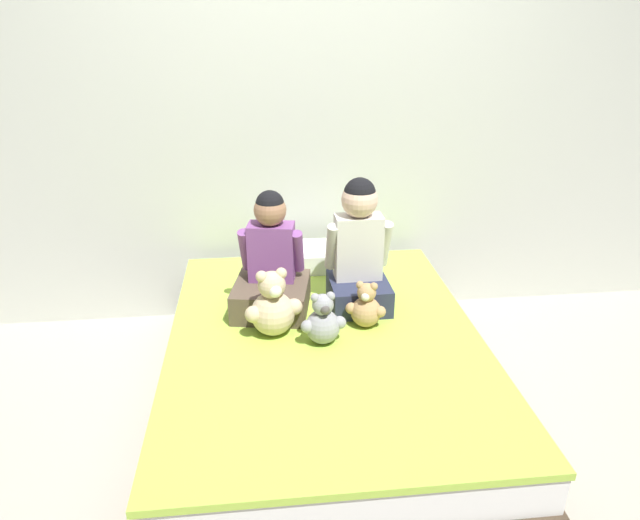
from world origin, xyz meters
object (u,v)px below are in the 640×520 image
object	(u,v)px
pillow_at_headboard	(310,257)
teddy_bear_held_by_left_child	(273,307)
bed	(325,374)
child_on_left	(271,269)
child_on_right	(359,252)
teddy_bear_held_by_right_child	(366,308)
teddy_bear_between_children	(323,322)

from	to	relation	value
pillow_at_headboard	teddy_bear_held_by_left_child	bearing A→B (deg)	-107.81
bed	pillow_at_headboard	world-z (taller)	pillow_at_headboard
child_on_left	child_on_right	bearing A→B (deg)	10.85
bed	teddy_bear_held_by_right_child	size ratio (longest dim) A/B	8.33
child_on_left	pillow_at_headboard	xyz separation A→B (m)	(0.23, 0.48, -0.16)
pillow_at_headboard	teddy_bear_between_children	bearing A→B (deg)	-91.16
child_on_left	teddy_bear_between_children	xyz separation A→B (m)	(0.21, -0.34, -0.11)
child_on_right	pillow_at_headboard	world-z (taller)	child_on_right
child_on_right	teddy_bear_held_by_left_child	xyz separation A→B (m)	(-0.43, -0.25, -0.15)
teddy_bear_held_by_left_child	child_on_left	bearing A→B (deg)	74.07
child_on_right	child_on_left	bearing A→B (deg)	179.52
child_on_left	teddy_bear_held_by_left_child	bearing A→B (deg)	-80.70
teddy_bear_held_by_left_child	teddy_bear_held_by_right_child	xyz separation A→B (m)	(0.43, 0.02, -0.04)
pillow_at_headboard	child_on_left	bearing A→B (deg)	-115.45
teddy_bear_between_children	child_on_right	bearing A→B (deg)	51.09
child_on_left	teddy_bear_held_by_right_child	xyz separation A→B (m)	(0.43, -0.22, -0.12)
child_on_right	teddy_bear_between_children	distance (m)	0.45
pillow_at_headboard	teddy_bear_held_by_right_child	bearing A→B (deg)	-74.22
teddy_bear_held_by_right_child	pillow_at_headboard	world-z (taller)	teddy_bear_held_by_right_child
bed	pillow_at_headboard	distance (m)	0.81
bed	pillow_at_headboard	size ratio (longest dim) A/B	3.34
child_on_right	teddy_bear_between_children	bearing A→B (deg)	-122.94
child_on_right	pillow_at_headboard	distance (m)	0.56
teddy_bear_between_children	child_on_left	bearing A→B (deg)	114.63
teddy_bear_held_by_left_child	teddy_bear_between_children	distance (m)	0.24
child_on_left	pillow_at_headboard	bearing A→B (deg)	74.70
child_on_right	pillow_at_headboard	size ratio (longest dim) A/B	1.15
child_on_right	teddy_bear_held_by_left_child	distance (m)	0.52
teddy_bear_held_by_left_child	teddy_bear_held_by_right_child	bearing A→B (deg)	-12.28
child_on_right	teddy_bear_held_by_left_child	bearing A→B (deg)	-151.25
child_on_right	teddy_bear_held_by_left_child	size ratio (longest dim) A/B	2.02
teddy_bear_held_by_right_child	teddy_bear_between_children	bearing A→B (deg)	-130.62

